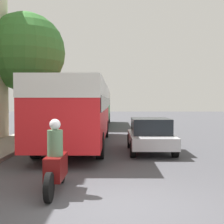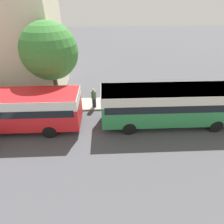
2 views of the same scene
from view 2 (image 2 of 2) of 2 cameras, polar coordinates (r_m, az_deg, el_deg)
name	(u,v)px [view 2 (image 2 of 2)]	position (r m, az deg, el deg)	size (l,w,h in m)	color
building_midblock	(19,48)	(20.70, -28.09, 17.99)	(5.63, 7.91, 8.89)	beige
bus_lead	(2,107)	(15.03, -32.33, 1.37)	(2.66, 11.31, 3.00)	red
bus_following	(171,102)	(14.00, 18.84, 3.15)	(2.66, 10.65, 3.09)	#2D8447
pedestrian_near_curb	(94,98)	(15.83, -5.95, 4.63)	(0.44, 0.44, 1.84)	#232838
pedestrian_walking_away	(160,91)	(17.69, 15.43, 6.60)	(0.42, 0.42, 1.74)	#232838
street_tree	(50,52)	(15.69, -19.69, 18.08)	(4.57, 4.57, 7.14)	brown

